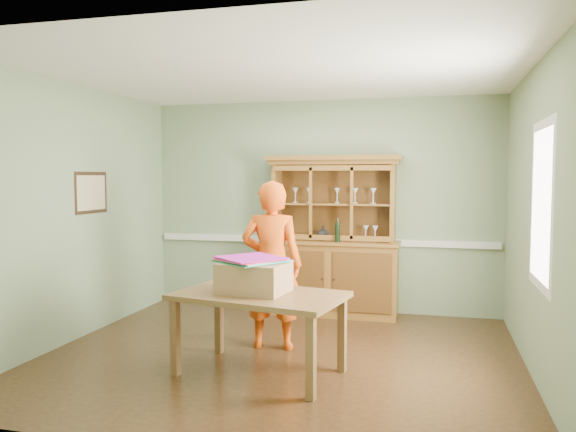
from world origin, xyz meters
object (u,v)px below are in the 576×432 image
(china_hutch, at_px, (332,259))
(person, at_px, (272,265))
(dining_table, at_px, (259,303))
(cardboard_box, at_px, (254,277))

(china_hutch, xyz_separation_m, person, (-0.35, -1.54, 0.14))
(china_hutch, xyz_separation_m, dining_table, (-0.24, -2.29, -0.07))
(china_hutch, height_order, cardboard_box, china_hutch)
(dining_table, height_order, person, person)
(china_hutch, bearing_deg, person, -102.69)
(dining_table, relative_size, cardboard_box, 2.77)
(person, bearing_deg, china_hutch, -108.88)
(cardboard_box, bearing_deg, dining_table, -25.16)
(dining_table, relative_size, person, 0.93)
(person, bearing_deg, cardboard_box, 87.67)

